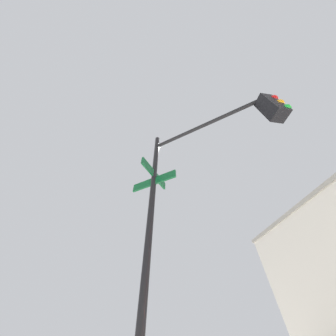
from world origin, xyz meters
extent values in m
cylinder|color=black|center=(-6.59, -7.28, 2.80)|extent=(0.12, 0.12, 5.60)
cylinder|color=black|center=(-5.78, -6.15, 5.20)|extent=(1.70, 2.31, 0.09)
cube|color=black|center=(-4.96, -5.02, 4.75)|extent=(0.28, 0.28, 0.80)
sphere|color=red|center=(-4.87, -4.90, 5.00)|extent=(0.18, 0.18, 0.18)
sphere|color=orange|center=(-4.87, -4.90, 4.75)|extent=(0.18, 0.18, 0.18)
sphere|color=green|center=(-4.87, -4.90, 4.50)|extent=(0.18, 0.18, 0.18)
cube|color=#0F5128|center=(-6.59, -7.28, 3.87)|extent=(0.68, 0.92, 0.20)
cube|color=#0F5128|center=(-6.59, -7.28, 4.09)|extent=(0.83, 0.62, 0.20)
camera|label=1|loc=(-3.94, -7.31, 1.53)|focal=16.75mm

